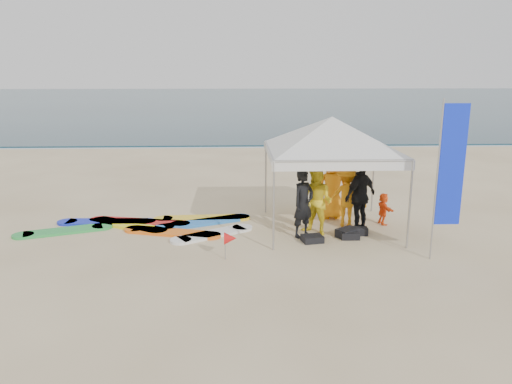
{
  "coord_description": "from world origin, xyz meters",
  "views": [
    {
      "loc": [
        -0.9,
        -9.44,
        4.17
      ],
      "look_at": [
        -0.43,
        2.6,
        1.2
      ],
      "focal_mm": 35.0,
      "sensor_mm": 36.0,
      "label": 1
    }
  ],
  "objects_px": {
    "person_black_b": "(360,196)",
    "canopy_tent": "(332,117)",
    "person_yellow": "(317,202)",
    "person_orange_b": "(332,187)",
    "feather_flag": "(450,167)",
    "person_orange_a": "(347,196)",
    "marker_pennant": "(230,238)",
    "person_black_a": "(303,203)",
    "person_seated": "(383,209)",
    "surfboard_spread": "(154,225)"
  },
  "relations": [
    {
      "from": "canopy_tent",
      "to": "marker_pennant",
      "type": "relative_size",
      "value": 7.11
    },
    {
      "from": "person_orange_a",
      "to": "person_orange_b",
      "type": "distance_m",
      "value": 0.79
    },
    {
      "from": "person_black_b",
      "to": "person_yellow",
      "type": "bearing_deg",
      "value": -27.3
    },
    {
      "from": "person_black_a",
      "to": "marker_pennant",
      "type": "xyz_separation_m",
      "value": [
        -1.83,
        -1.52,
        -0.38
      ]
    },
    {
      "from": "person_black_b",
      "to": "marker_pennant",
      "type": "xyz_separation_m",
      "value": [
        -3.37,
        -1.92,
        -0.46
      ]
    },
    {
      "from": "person_black_a",
      "to": "feather_flag",
      "type": "bearing_deg",
      "value": -67.31
    },
    {
      "from": "person_orange_a",
      "to": "feather_flag",
      "type": "height_order",
      "value": "feather_flag"
    },
    {
      "from": "person_black_b",
      "to": "feather_flag",
      "type": "relative_size",
      "value": 0.53
    },
    {
      "from": "person_seated",
      "to": "feather_flag",
      "type": "distance_m",
      "value": 3.17
    },
    {
      "from": "person_orange_a",
      "to": "person_black_a",
      "type": "bearing_deg",
      "value": 43.64
    },
    {
      "from": "person_black_a",
      "to": "feather_flag",
      "type": "xyz_separation_m",
      "value": [
        2.95,
        -1.67,
        1.23
      ]
    },
    {
      "from": "person_black_b",
      "to": "person_black_a",
      "type": "bearing_deg",
      "value": -23.01
    },
    {
      "from": "person_orange_b",
      "to": "feather_flag",
      "type": "xyz_separation_m",
      "value": [
        1.9,
        -3.26,
        1.2
      ]
    },
    {
      "from": "person_black_b",
      "to": "person_orange_b",
      "type": "relative_size",
      "value": 1.05
    },
    {
      "from": "person_orange_b",
      "to": "feather_flag",
      "type": "distance_m",
      "value": 3.96
    },
    {
      "from": "person_black_b",
      "to": "person_seated",
      "type": "xyz_separation_m",
      "value": [
        0.81,
        0.57,
        -0.51
      ]
    },
    {
      "from": "person_black_b",
      "to": "surfboard_spread",
      "type": "relative_size",
      "value": 0.32
    },
    {
      "from": "person_orange_b",
      "to": "marker_pennant",
      "type": "height_order",
      "value": "person_orange_b"
    },
    {
      "from": "person_orange_a",
      "to": "feather_flag",
      "type": "distance_m",
      "value": 3.27
    },
    {
      "from": "feather_flag",
      "to": "marker_pennant",
      "type": "height_order",
      "value": "feather_flag"
    },
    {
      "from": "person_orange_b",
      "to": "person_black_a",
      "type": "bearing_deg",
      "value": 55.29
    },
    {
      "from": "canopy_tent",
      "to": "person_yellow",
      "type": "bearing_deg",
      "value": -131.2
    },
    {
      "from": "person_black_b",
      "to": "person_orange_b",
      "type": "bearing_deg",
      "value": -104.92
    },
    {
      "from": "person_black_a",
      "to": "surfboard_spread",
      "type": "bearing_deg",
      "value": 128.45
    },
    {
      "from": "person_orange_a",
      "to": "marker_pennant",
      "type": "xyz_separation_m",
      "value": [
        -3.14,
        -2.38,
        -0.33
      ]
    },
    {
      "from": "person_yellow",
      "to": "person_black_b",
      "type": "distance_m",
      "value": 1.19
    },
    {
      "from": "marker_pennant",
      "to": "person_orange_b",
      "type": "bearing_deg",
      "value": 47.32
    },
    {
      "from": "person_black_a",
      "to": "person_yellow",
      "type": "height_order",
      "value": "person_black_a"
    },
    {
      "from": "person_orange_a",
      "to": "person_orange_b",
      "type": "bearing_deg",
      "value": -60.39
    },
    {
      "from": "person_orange_b",
      "to": "person_yellow",
      "type": "bearing_deg",
      "value": 63.09
    },
    {
      "from": "person_black_b",
      "to": "canopy_tent",
      "type": "relative_size",
      "value": 0.42
    },
    {
      "from": "person_black_a",
      "to": "person_seated",
      "type": "xyz_separation_m",
      "value": [
        2.35,
        0.96,
        -0.44
      ]
    },
    {
      "from": "surfboard_spread",
      "to": "marker_pennant",
      "type": "bearing_deg",
      "value": -49.6
    },
    {
      "from": "person_seated",
      "to": "surfboard_spread",
      "type": "bearing_deg",
      "value": 81.51
    },
    {
      "from": "person_black_b",
      "to": "person_orange_b",
      "type": "xyz_separation_m",
      "value": [
        -0.5,
        1.2,
        -0.05
      ]
    },
    {
      "from": "person_yellow",
      "to": "canopy_tent",
      "type": "xyz_separation_m",
      "value": [
        0.41,
        0.46,
        2.11
      ]
    },
    {
      "from": "person_black_a",
      "to": "marker_pennant",
      "type": "bearing_deg",
      "value": -178.13
    },
    {
      "from": "person_yellow",
      "to": "feather_flag",
      "type": "distance_m",
      "value": 3.4
    },
    {
      "from": "person_yellow",
      "to": "surfboard_spread",
      "type": "relative_size",
      "value": 0.3
    },
    {
      "from": "person_black_a",
      "to": "surfboard_spread",
      "type": "xyz_separation_m",
      "value": [
        -3.95,
        0.96,
        -0.84
      ]
    },
    {
      "from": "person_yellow",
      "to": "marker_pennant",
      "type": "distance_m",
      "value": 2.82
    },
    {
      "from": "person_orange_a",
      "to": "person_seated",
      "type": "xyz_separation_m",
      "value": [
        1.05,
        0.11,
        -0.39
      ]
    },
    {
      "from": "person_yellow",
      "to": "person_black_b",
      "type": "relative_size",
      "value": 0.92
    },
    {
      "from": "person_orange_a",
      "to": "feather_flag",
      "type": "relative_size",
      "value": 0.46
    },
    {
      "from": "person_yellow",
      "to": "marker_pennant",
      "type": "relative_size",
      "value": 2.73
    },
    {
      "from": "surfboard_spread",
      "to": "feather_flag",
      "type": "bearing_deg",
      "value": -20.86
    },
    {
      "from": "person_black_b",
      "to": "canopy_tent",
      "type": "xyz_separation_m",
      "value": [
        -0.76,
        0.25,
        2.03
      ]
    },
    {
      "from": "person_orange_a",
      "to": "person_black_b",
      "type": "distance_m",
      "value": 0.53
    },
    {
      "from": "person_seated",
      "to": "person_black_a",
      "type": "bearing_deg",
      "value": 103.8
    },
    {
      "from": "person_black_a",
      "to": "person_seated",
      "type": "bearing_deg",
      "value": -15.54
    }
  ]
}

